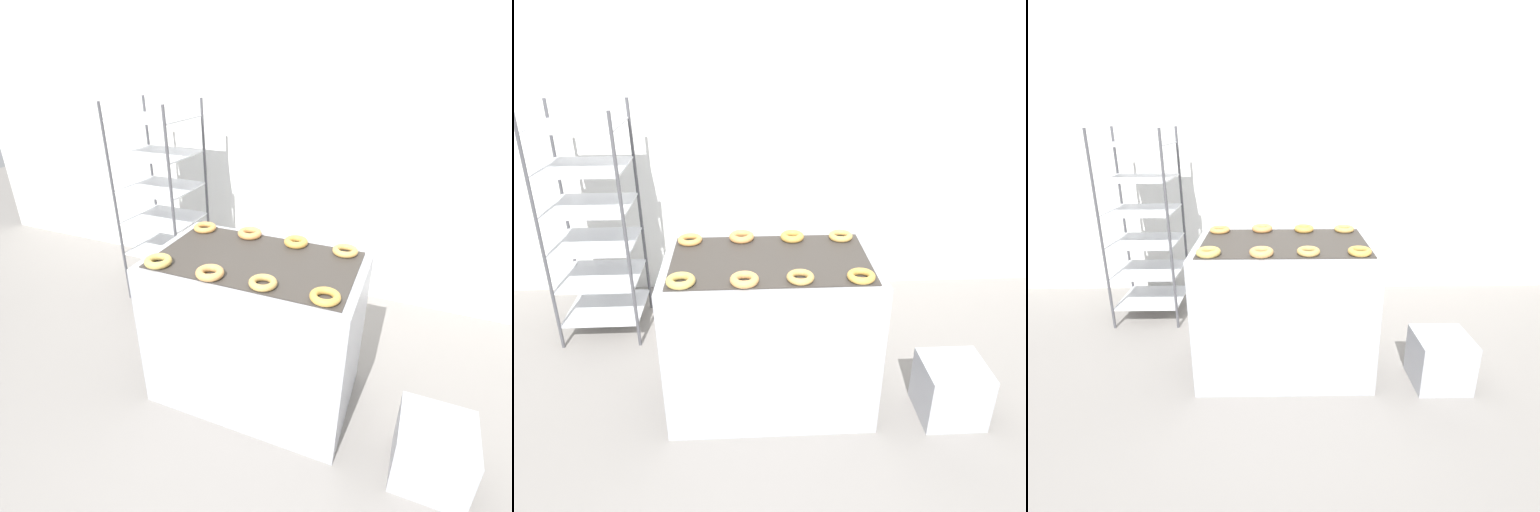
{
  "view_description": "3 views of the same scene",
  "coord_description": "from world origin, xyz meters",
  "views": [
    {
      "loc": [
        0.78,
        -1.24,
        2.02
      ],
      "look_at": [
        0.0,
        0.63,
        1.0
      ],
      "focal_mm": 28.0,
      "sensor_mm": 36.0,
      "label": 1
    },
    {
      "loc": [
        -0.13,
        -1.92,
        2.24
      ],
      "look_at": [
        0.0,
        0.63,
        1.0
      ],
      "focal_mm": 35.0,
      "sensor_mm": 36.0,
      "label": 2
    },
    {
      "loc": [
        -0.05,
        -1.99,
        1.79
      ],
      "look_at": [
        0.0,
        0.78,
        0.83
      ],
      "focal_mm": 28.0,
      "sensor_mm": 36.0,
      "label": 3
    }
  ],
  "objects": [
    {
      "name": "donut_far_midleft",
      "position": [
        -0.16,
        0.91,
        1.0
      ],
      "size": [
        0.15,
        0.15,
        0.04
      ],
      "primitive_type": "torus",
      "color": "#DC944F",
      "rests_on": "fryer_machine"
    },
    {
      "name": "donut_near_midleft",
      "position": [
        -0.15,
        0.35,
        1.0
      ],
      "size": [
        0.15,
        0.15,
        0.04
      ],
      "primitive_type": "torus",
      "color": "tan",
      "rests_on": "fryer_machine"
    },
    {
      "name": "donut_near_midright",
      "position": [
        0.15,
        0.37,
        1.0
      ],
      "size": [
        0.15,
        0.15,
        0.04
      ],
      "primitive_type": "torus",
      "color": "tan",
      "rests_on": "fryer_machine"
    },
    {
      "name": "baking_rack_cart",
      "position": [
        -1.23,
        1.48,
        0.87
      ],
      "size": [
        0.59,
        0.56,
        1.72
      ],
      "color": "#4C4C51",
      "rests_on": "ground_plane"
    },
    {
      "name": "glaze_bin",
      "position": [
        1.09,
        0.39,
        0.18
      ],
      "size": [
        0.37,
        0.36,
        0.37
      ],
      "color": "#A8AAB2",
      "rests_on": "ground_plane"
    },
    {
      "name": "donut_near_left",
      "position": [
        -0.48,
        0.36,
        1.0
      ],
      "size": [
        0.15,
        0.15,
        0.04
      ],
      "primitive_type": "torus",
      "color": "tan",
      "rests_on": "fryer_machine"
    },
    {
      "name": "wall_back",
      "position": [
        0.0,
        2.12,
        1.4
      ],
      "size": [
        8.0,
        0.05,
        2.8
      ],
      "color": "white",
      "rests_on": "ground_plane"
    },
    {
      "name": "fryer_machine",
      "position": [
        0.0,
        0.62,
        0.49
      ],
      "size": [
        1.22,
        0.75,
        0.98
      ],
      "color": "#A8AAB2",
      "rests_on": "ground_plane"
    },
    {
      "name": "donut_far_midright",
      "position": [
        0.15,
        0.89,
        1.0
      ],
      "size": [
        0.15,
        0.15,
        0.04
      ],
      "primitive_type": "torus",
      "color": "gold",
      "rests_on": "fryer_machine"
    },
    {
      "name": "donut_far_left",
      "position": [
        -0.48,
        0.88,
        1.0
      ],
      "size": [
        0.15,
        0.15,
        0.04
      ],
      "primitive_type": "torus",
      "color": "#DD994C",
      "rests_on": "fryer_machine"
    },
    {
      "name": "donut_near_right",
      "position": [
        0.47,
        0.36,
        1.0
      ],
      "size": [
        0.15,
        0.15,
        0.04
      ],
      "primitive_type": "torus",
      "color": "gold",
      "rests_on": "fryer_machine"
    },
    {
      "name": "ground_plane",
      "position": [
        0.0,
        0.0,
        0.0
      ],
      "size": [
        14.0,
        14.0,
        0.0
      ],
      "primitive_type": "plane",
      "color": "gray"
    },
    {
      "name": "donut_far_right",
      "position": [
        0.45,
        0.89,
        1.0
      ],
      "size": [
        0.15,
        0.15,
        0.04
      ],
      "primitive_type": "torus",
      "color": "tan",
      "rests_on": "fryer_machine"
    }
  ]
}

